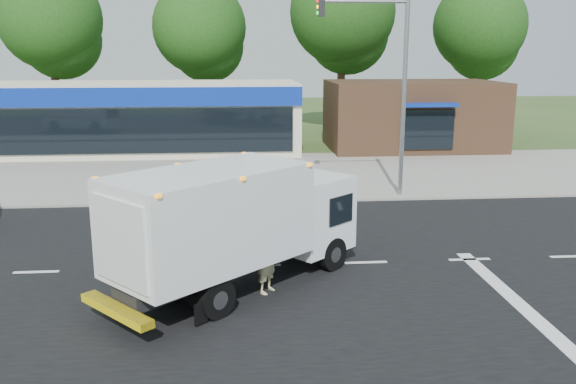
{
  "coord_description": "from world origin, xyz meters",
  "views": [
    {
      "loc": [
        -3.54,
        -15.96,
        5.85
      ],
      "look_at": [
        -2.05,
        1.67,
        1.7
      ],
      "focal_mm": 38.0,
      "sensor_mm": 36.0,
      "label": 1
    }
  ],
  "objects": [
    {
      "name": "ground",
      "position": [
        0.0,
        0.0,
        0.0
      ],
      "size": [
        120.0,
        120.0,
        0.0
      ],
      "primitive_type": "plane",
      "color": "#385123",
      "rests_on": "ground"
    },
    {
      "name": "road_asphalt",
      "position": [
        0.0,
        0.0,
        0.0
      ],
      "size": [
        60.0,
        14.0,
        0.02
      ],
      "primitive_type": "cube",
      "color": "black",
      "rests_on": "ground"
    },
    {
      "name": "sidewalk",
      "position": [
        0.0,
        8.2,
        0.06
      ],
      "size": [
        60.0,
        2.4,
        0.12
      ],
      "primitive_type": "cube",
      "color": "gray",
      "rests_on": "ground"
    },
    {
      "name": "parking_apron",
      "position": [
        0.0,
        14.0,
        0.01
      ],
      "size": [
        60.0,
        9.0,
        0.02
      ],
      "primitive_type": "cube",
      "color": "gray",
      "rests_on": "ground"
    },
    {
      "name": "lane_markings",
      "position": [
        1.35,
        -1.35,
        0.02
      ],
      "size": [
        55.2,
        7.0,
        0.01
      ],
      "color": "silver",
      "rests_on": "road_asphalt"
    },
    {
      "name": "ems_box_truck",
      "position": [
        -3.64,
        -1.58,
        1.82
      ],
      "size": [
        6.75,
        6.41,
        3.16
      ],
      "rotation": [
        0.0,
        0.0,
        0.74
      ],
      "color": "black",
      "rests_on": "ground"
    },
    {
      "name": "emergency_worker",
      "position": [
        -2.87,
        -1.88,
        0.94
      ],
      "size": [
        0.73,
        0.79,
        1.93
      ],
      "rotation": [
        0.0,
        0.0,
        0.99
      ],
      "color": "#C5BA83",
      "rests_on": "ground"
    },
    {
      "name": "retail_strip_mall",
      "position": [
        -9.0,
        19.93,
        2.01
      ],
      "size": [
        18.0,
        6.2,
        4.0
      ],
      "color": "beige",
      "rests_on": "ground"
    },
    {
      "name": "brown_storefront",
      "position": [
        7.0,
        19.98,
        2.0
      ],
      "size": [
        10.0,
        6.7,
        4.0
      ],
      "color": "#382316",
      "rests_on": "ground"
    },
    {
      "name": "traffic_signal_pole",
      "position": [
        2.35,
        7.6,
        4.92
      ],
      "size": [
        3.51,
        0.25,
        8.0
      ],
      "color": "gray",
      "rests_on": "ground"
    },
    {
      "name": "background_trees",
      "position": [
        -0.85,
        28.16,
        7.38
      ],
      "size": [
        36.77,
        7.39,
        12.1
      ],
      "color": "#332114",
      "rests_on": "ground"
    }
  ]
}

